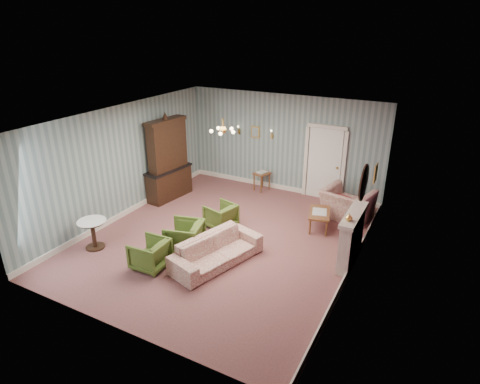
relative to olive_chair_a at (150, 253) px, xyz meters
The scene contains 27 objects.
floor 1.97m from the olive_chair_a, 66.45° to the left, with size 7.00×7.00×0.00m, color brown.
ceiling 3.20m from the olive_chair_a, 66.45° to the left, with size 7.00×7.00×0.00m, color white.
wall_back 5.44m from the olive_chair_a, 81.65° to the left, with size 6.00×6.00×0.00m, color slate.
wall_front 2.19m from the olive_chair_a, 65.81° to the right, with size 6.00×6.00×0.00m, color slate.
wall_left 3.05m from the olive_chair_a, 141.41° to the left, with size 7.00×7.00×0.00m, color slate.
wall_right 4.31m from the olive_chair_a, 25.20° to the left, with size 7.00×7.00×0.00m, color slate.
wall_right_floral 4.30m from the olive_chair_a, 25.29° to the left, with size 7.00×7.00×0.00m, color #A55265.
door 5.68m from the olive_chair_a, 68.39° to the left, with size 1.12×0.12×2.16m, color white, non-canonical shape.
olive_chair_a is the anchor object (origin of this frame).
olive_chair_b 0.93m from the olive_chair_a, 74.20° to the left, with size 0.75×0.70×0.77m, color #475E21.
olive_chair_c 2.30m from the olive_chair_a, 80.46° to the left, with size 0.66×0.62×0.68m, color #475E21.
sofa_chintz 1.39m from the olive_chair_a, 34.94° to the left, with size 2.08×0.61×0.81m, color #923B3B.
wingback_chair 5.24m from the olive_chair_a, 54.50° to the left, with size 1.20×0.78×1.05m, color #923B3B.
dresser 3.79m from the olive_chair_a, 120.59° to the left, with size 0.51×1.48×2.47m, color black, non-canonical shape.
fireplace 4.24m from the olive_chair_a, 30.91° to the left, with size 0.30×1.40×1.16m, color beige, non-canonical shape.
mantel_vase 4.12m from the olive_chair_a, 26.17° to the left, with size 0.15×0.15×0.15m, color gold.
oval_mirror 4.57m from the olive_chair_a, 30.23° to the left, with size 0.04×0.76×0.84m, color white, non-canonical shape.
framed_print 5.29m from the olive_chair_a, 43.28° to the left, with size 0.04×0.34×0.42m, color gold, non-canonical shape.
coffee_table 4.22m from the olive_chair_a, 52.31° to the left, with size 0.49×0.88×0.45m, color brown, non-canonical shape.
side_table_black 4.71m from the olive_chair_a, 43.38° to the left, with size 0.39×0.39×0.59m, color black, non-canonical shape.
pedestal_table 1.64m from the olive_chair_a, behind, with size 0.64×0.64×0.69m, color black, non-canonical shape.
nesting_table 4.93m from the olive_chair_a, 86.86° to the left, with size 0.37×0.47×0.62m, color brown, non-canonical shape.
gilt_mirror_back 5.41m from the olive_chair_a, 91.38° to the left, with size 0.28×0.06×0.36m, color gold, non-canonical shape.
sconce_left 5.43m from the olive_chair_a, 97.38° to the left, with size 0.16×0.12×0.30m, color gold, non-canonical shape.
sconce_right 5.40m from the olive_chair_a, 85.35° to the left, with size 0.16×0.12×0.30m, color gold, non-canonical shape.
chandelier 2.99m from the olive_chair_a, 66.45° to the left, with size 0.56×0.56×0.36m, color gold, non-canonical shape.
burgundy_cushion 5.09m from the olive_chair_a, 53.98° to the left, with size 0.38×0.10×0.38m, color maroon.
Camera 1 is at (4.28, -7.32, 4.80)m, focal length 30.35 mm.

